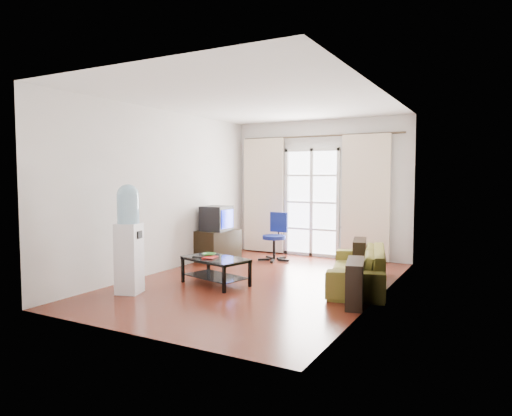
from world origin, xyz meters
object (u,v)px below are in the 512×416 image
at_px(coffee_table, 216,267).
at_px(water_cooler, 129,237).
at_px(task_chair, 275,247).
at_px(sofa, 358,267).
at_px(crt_tv, 216,218).
at_px(tv_stand, 218,246).

relative_size(coffee_table, water_cooler, 0.74).
bearing_deg(water_cooler, task_chair, 60.55).
distance_m(sofa, coffee_table, 2.07).
bearing_deg(crt_tv, coffee_table, -57.77).
relative_size(coffee_table, crt_tv, 2.11).
height_order(sofa, task_chair, task_chair).
bearing_deg(task_chair, coffee_table, -87.15).
relative_size(task_chair, water_cooler, 0.61).
bearing_deg(sofa, tv_stand, -117.83).
distance_m(crt_tv, task_chair, 1.24).
height_order(task_chair, water_cooler, water_cooler).
bearing_deg(coffee_table, task_chair, 91.97).
height_order(coffee_table, task_chair, task_chair).
xyz_separation_m(sofa, crt_tv, (-2.89, 0.65, 0.53)).
bearing_deg(coffee_table, water_cooler, -127.75).
distance_m(sofa, water_cooler, 3.27).
height_order(sofa, crt_tv, crt_tv).
relative_size(sofa, crt_tv, 3.94).
bearing_deg(tv_stand, water_cooler, -75.78).
bearing_deg(tv_stand, sofa, -5.17).
xyz_separation_m(tv_stand, crt_tv, (0.00, -0.06, 0.52)).
height_order(sofa, water_cooler, water_cooler).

